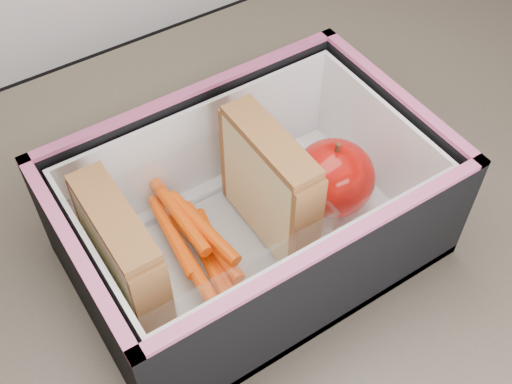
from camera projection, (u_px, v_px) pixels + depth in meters
kitchen_table at (341, 309)px, 0.64m from camera, size 1.20×0.80×0.75m
lunch_bag at (249, 200)px, 0.53m from camera, size 0.30×0.30×0.29m
plastic_tub at (202, 237)px, 0.53m from camera, size 0.18×0.13×0.07m
sandwich_left at (124, 259)px, 0.49m from camera, size 0.03×0.10×0.11m
sandwich_right at (269, 186)px, 0.53m from camera, size 0.03×0.10×0.11m
carrot_sticks at (198, 243)px, 0.54m from camera, size 0.05×0.14×0.03m
paper_napkin at (331, 201)px, 0.59m from camera, size 0.10×0.10×0.01m
red_apple at (333, 178)px, 0.56m from camera, size 0.10×0.10×0.08m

